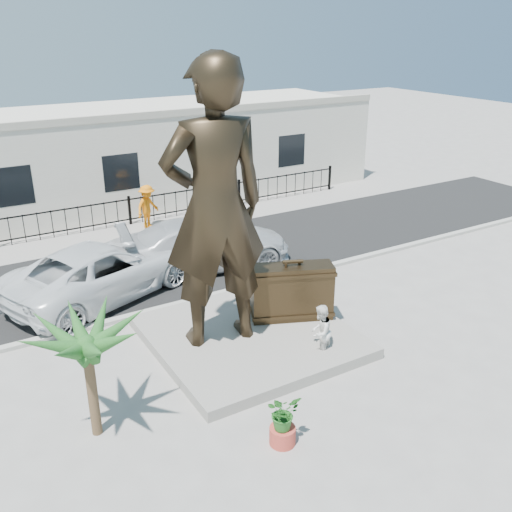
{
  "coord_description": "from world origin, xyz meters",
  "views": [
    {
      "loc": [
        -7.47,
        -10.5,
        8.28
      ],
      "look_at": [
        0.0,
        2.0,
        2.3
      ],
      "focal_mm": 40.0,
      "sensor_mm": 36.0,
      "label": 1
    }
  ],
  "objects": [
    {
      "name": "worker",
      "position": [
        0.54,
        11.98,
        0.96
      ],
      "size": [
        1.4,
        1.19,
        1.88
      ],
      "primitive_type": "imported",
      "rotation": [
        0.0,
        0.0,
        0.5
      ],
      "color": "orange",
      "rests_on": "far_sidewalk"
    },
    {
      "name": "palm_tree",
      "position": [
        -5.3,
        -0.13,
        0.0
      ],
      "size": [
        1.8,
        1.8,
        3.2
      ],
      "primitive_type": null,
      "color": "#20531E",
      "rests_on": "ground"
    },
    {
      "name": "tourist",
      "position": [
        0.67,
        -0.16,
        0.76
      ],
      "size": [
        0.93,
        0.88,
        1.52
      ],
      "primitive_type": "imported",
      "rotation": [
        0.0,
        0.0,
        3.69
      ],
      "color": "white",
      "rests_on": "ground"
    },
    {
      "name": "shrub",
      "position": [
        -2.02,
        -2.47,
        0.78
      ],
      "size": [
        0.78,
        0.71,
        0.76
      ],
      "primitive_type": "imported",
      "rotation": [
        0.0,
        0.0,
        0.18
      ],
      "color": "#246420",
      "rests_on": "planter"
    },
    {
      "name": "ground",
      "position": [
        0.0,
        0.0,
        0.0
      ],
      "size": [
        100.0,
        100.0,
        0.0
      ],
      "primitive_type": "plane",
      "color": "#9E9991",
      "rests_on": "ground"
    },
    {
      "name": "fence",
      "position": [
        0.0,
        12.8,
        0.6
      ],
      "size": [
        22.0,
        0.1,
        1.2
      ],
      "primitive_type": "cube",
      "color": "black",
      "rests_on": "ground"
    },
    {
      "name": "car_silver",
      "position": [
        0.8,
        6.86,
        0.9
      ],
      "size": [
        6.51,
        3.6,
        1.78
      ],
      "primitive_type": "imported",
      "rotation": [
        0.0,
        0.0,
        1.38
      ],
      "color": "silver",
      "rests_on": "street"
    },
    {
      "name": "building",
      "position": [
        0.0,
        17.0,
        2.2
      ],
      "size": [
        28.0,
        7.0,
        4.4
      ],
      "primitive_type": "cube",
      "color": "silver",
      "rests_on": "ground"
    },
    {
      "name": "curb",
      "position": [
        0.0,
        4.5,
        0.06
      ],
      "size": [
        40.0,
        0.25,
        0.12
      ],
      "primitive_type": "cube",
      "color": "#A5A399",
      "rests_on": "ground"
    },
    {
      "name": "planter",
      "position": [
        -2.02,
        -2.47,
        0.2
      ],
      "size": [
        0.56,
        0.56,
        0.4
      ],
      "primitive_type": "cylinder",
      "color": "#BD3F32",
      "rests_on": "ground"
    },
    {
      "name": "suitcase",
      "position": [
        0.98,
        1.62,
        1.12
      ],
      "size": [
        2.42,
        1.57,
        1.63
      ],
      "primitive_type": "cube",
      "rotation": [
        0.0,
        0.0,
        -0.4
      ],
      "color": "#312414",
      "rests_on": "plinth"
    },
    {
      "name": "street",
      "position": [
        0.0,
        8.0,
        0.01
      ],
      "size": [
        40.0,
        7.0,
        0.01
      ],
      "primitive_type": "cube",
      "color": "black",
      "rests_on": "ground"
    },
    {
      "name": "statue",
      "position": [
        -1.38,
        1.71,
        4.01
      ],
      "size": [
        2.92,
        2.12,
        7.43
      ],
      "primitive_type": "imported",
      "rotation": [
        0.0,
        0.0,
        3.01
      ],
      "color": "black",
      "rests_on": "plinth"
    },
    {
      "name": "far_sidewalk",
      "position": [
        0.0,
        12.0,
        0.01
      ],
      "size": [
        40.0,
        2.5,
        0.02
      ],
      "primitive_type": "cube",
      "color": "#9E9991",
      "rests_on": "ground"
    },
    {
      "name": "car_white",
      "position": [
        -3.12,
        6.42,
        0.9
      ],
      "size": [
        7.07,
        5.12,
        1.79
      ],
      "primitive_type": "imported",
      "rotation": [
        0.0,
        0.0,
        1.95
      ],
      "color": "silver",
      "rests_on": "street"
    },
    {
      "name": "plinth",
      "position": [
        -0.5,
        1.5,
        0.15
      ],
      "size": [
        5.2,
        5.2,
        0.3
      ],
      "primitive_type": "cube",
      "color": "gray",
      "rests_on": "ground"
    }
  ]
}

